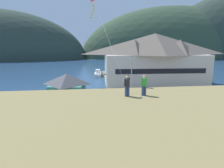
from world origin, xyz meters
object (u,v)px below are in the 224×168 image
parked_car_front_row_end (130,113)px  storage_shed_near_lot (67,89)px  moored_boat_outer_mooring (118,73)px  person_kite_flyer (127,85)px  parked_car_mid_row_far (175,96)px  person_companion (144,85)px  storage_shed_waterside (116,78)px  wharf_dock (109,75)px  moored_boat_wharfside (98,74)px  parked_car_corner_spot (192,107)px  parked_car_back_row_left (41,114)px  parked_car_mid_row_center (105,99)px  parking_light_pole (131,74)px  harbor_lodge (155,58)px  flying_kite (94,1)px

parked_car_front_row_end → storage_shed_near_lot: bearing=139.3°
moored_boat_outer_mooring → person_kite_flyer: size_ratio=3.50×
parked_car_mid_row_far → person_companion: 19.64m
storage_shed_waterside → parked_car_front_row_end: (-0.98, -20.77, -1.07)m
wharf_dock → storage_shed_waterside: bearing=-88.3°
moored_boat_wharfside → moored_boat_outer_mooring: bearing=10.6°
wharf_dock → parked_car_corner_spot: (8.83, -34.19, 0.71)m
parked_car_corner_spot → person_kite_flyer: size_ratio=2.28×
person_kite_flyer → parked_car_back_row_left: bearing=135.9°
person_kite_flyer → wharf_dock: bearing=86.4°
moored_boat_outer_mooring → moored_boat_wharfside: bearing=-169.4°
parked_car_front_row_end → parked_car_corner_spot: same height
parked_car_mid_row_center → parking_light_pole: 7.21m
parked_car_front_row_end → moored_boat_outer_mooring: bearing=84.0°
harbor_lodge → flying_kite: (-15.22, -23.19, 7.88)m
parked_car_mid_row_far → parked_car_front_row_end: 12.11m
parked_car_front_row_end → person_companion: (-0.75, -8.38, 5.67)m
harbor_lodge → moored_boat_outer_mooring: harbor_lodge is taller
wharf_dock → parked_car_front_row_end: 35.26m
parked_car_back_row_left → flying_kite: flying_kite is taller
storage_shed_near_lot → parked_car_front_row_end: (9.08, -7.81, -1.67)m
storage_shed_near_lot → moored_boat_wharfside: storage_shed_near_lot is taller
moored_boat_wharfside → parking_light_pole: bearing=-78.9°
parked_car_back_row_left → flying_kite: 15.41m
wharf_dock → flying_kite: (-5.23, -36.93, 14.20)m
flying_kite → person_companion: bearing=-59.6°
parked_car_mid_row_center → person_companion: 16.17m
parked_car_front_row_end → flying_kite: size_ratio=0.43×
person_companion → parked_car_back_row_left: bearing=140.2°
moored_boat_wharfside → parked_car_corner_spot: moored_boat_wharfside is taller
harbor_lodge → parked_car_mid_row_far: harbor_lodge is taller
moored_boat_outer_mooring → parking_light_pole: 27.33m
parked_car_front_row_end → harbor_lodge: bearing=63.9°
storage_shed_waterside → parked_car_mid_row_far: bearing=-57.2°
parked_car_corner_spot → storage_shed_near_lot: bearing=159.9°
parked_car_corner_spot → person_companion: 14.96m
storage_shed_near_lot → storage_shed_waterside: bearing=52.2°
parking_light_pole → storage_shed_waterside: bearing=97.0°
storage_shed_near_lot → parked_car_mid_row_center: 6.50m
person_companion → flying_kite: (-3.93, 6.70, 7.81)m
moored_boat_wharfside → parking_light_pole: (5.07, -25.76, 3.85)m
wharf_dock → parking_light_pole: 25.49m
storage_shed_waterside → person_kite_flyer: bearing=-96.2°
parked_car_front_row_end → person_kite_flyer: (-2.21, -8.46, 5.68)m
storage_shed_near_lot → person_companion: person_companion is taller
storage_shed_near_lot → parked_car_mid_row_far: 18.84m
harbor_lodge → parked_car_mid_row_far: size_ratio=5.98×
moored_boat_outer_mooring → person_kite_flyer: 46.44m
moored_boat_outer_mooring → parked_car_mid_row_far: size_ratio=1.51×
storage_shed_near_lot → wharf_dock: storage_shed_near_lot is taller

